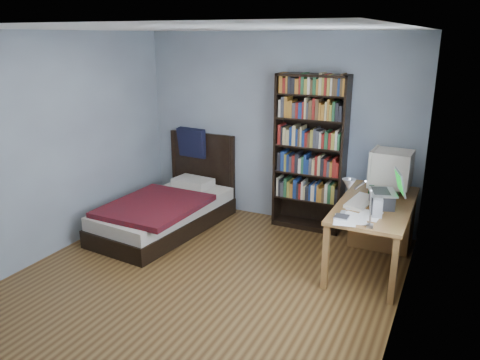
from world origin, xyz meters
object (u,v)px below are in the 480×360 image
(laptop, at_px, (384,197))
(desk_lamp, at_px, (353,189))
(crt_monitor, at_px, (390,169))
(keyboard, at_px, (360,202))
(bookshelf, at_px, (310,153))
(soda_can, at_px, (372,190))
(bed, at_px, (168,208))
(speaker, at_px, (378,208))
(desk, at_px, (380,217))

(laptop, distance_m, desk_lamp, 1.03)
(crt_monitor, distance_m, keyboard, 0.60)
(crt_monitor, relative_size, bookshelf, 0.25)
(bookshelf, bearing_deg, soda_can, -29.24)
(soda_can, bearing_deg, bed, -173.09)
(desk_lamp, xyz_separation_m, bed, (-2.59, 1.00, -0.94))
(laptop, distance_m, bookshelf, 1.36)
(crt_monitor, xyz_separation_m, keyboard, (-0.21, -0.50, -0.26))
(crt_monitor, height_order, soda_can, crt_monitor)
(laptop, distance_m, soda_can, 0.39)
(speaker, relative_size, bookshelf, 0.09)
(keyboard, bearing_deg, speaker, -47.18)
(desk, xyz_separation_m, keyboard, (-0.15, -0.50, 0.33))
(crt_monitor, relative_size, laptop, 1.16)
(keyboard, bearing_deg, desk, 80.91)
(crt_monitor, height_order, speaker, crt_monitor)
(bookshelf, distance_m, bed, 1.99)
(desk, bearing_deg, keyboard, -106.22)
(laptop, bearing_deg, crt_monitor, 93.39)
(desk, xyz_separation_m, laptop, (0.09, -0.52, 0.43))
(desk_lamp, xyz_separation_m, soda_can, (-0.05, 1.30, -0.40))
(crt_monitor, bearing_deg, bed, -169.86)
(soda_can, bearing_deg, keyboard, -99.24)
(desk_lamp, bearing_deg, crt_monitor, 86.02)
(crt_monitor, distance_m, speaker, 0.84)
(desk, xyz_separation_m, bookshelf, (-0.97, 0.31, 0.59))
(crt_monitor, bearing_deg, desk, 176.55)
(desk, xyz_separation_m, soda_can, (-0.09, -0.18, 0.38))
(crt_monitor, bearing_deg, bookshelf, 162.91)
(crt_monitor, xyz_separation_m, bed, (-2.69, -0.48, -0.75))
(laptop, relative_size, bookshelf, 0.21)
(speaker, xyz_separation_m, bed, (-2.71, 0.33, -0.57))
(desk_lamp, relative_size, soda_can, 4.55)
(laptop, xyz_separation_m, bookshelf, (-1.07, 0.83, 0.16))
(keyboard, bearing_deg, crt_monitor, 74.43)
(desk, bearing_deg, bookshelf, 162.08)
(keyboard, relative_size, speaker, 2.71)
(crt_monitor, distance_m, bookshelf, 1.08)
(desk_lamp, distance_m, keyboard, 1.08)
(desk, distance_m, keyboard, 0.62)
(desk, relative_size, crt_monitor, 3.09)
(bookshelf, xyz_separation_m, bed, (-1.66, -0.80, -0.75))
(speaker, bearing_deg, keyboard, 113.80)
(desk, xyz_separation_m, speaker, (0.08, -0.82, 0.41))
(desk, bearing_deg, speaker, -84.32)
(keyboard, xyz_separation_m, bed, (-2.49, 0.02, -0.49))
(bed, bearing_deg, speaker, -6.99)
(desk, relative_size, laptop, 3.58)
(soda_can, distance_m, bed, 2.61)
(soda_can, bearing_deg, crt_monitor, 48.24)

